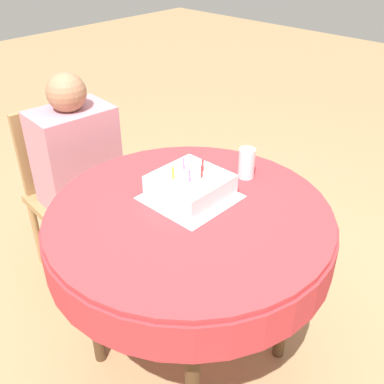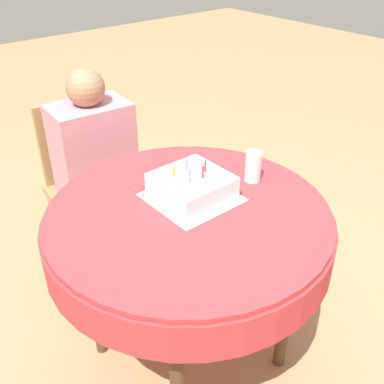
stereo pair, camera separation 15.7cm
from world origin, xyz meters
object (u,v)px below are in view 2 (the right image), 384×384
at_px(chair, 92,179).
at_px(birthday_cake, 192,186).
at_px(drinking_glass, 253,166).
at_px(person, 96,157).

xyz_separation_m(chair, birthday_cake, (-0.02, -0.84, 0.35)).
relative_size(birthday_cake, drinking_glass, 2.02).
height_order(chair, drinking_glass, drinking_glass).
height_order(person, birthday_cake, person).
relative_size(person, birthday_cake, 4.44).
xyz_separation_m(person, birthday_cake, (-0.01, -0.74, 0.18)).
bearing_deg(person, chair, 90.00).
xyz_separation_m(chair, drinking_glass, (0.24, -0.89, 0.37)).
bearing_deg(person, drinking_glass, -67.28).
height_order(person, drinking_glass, person).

